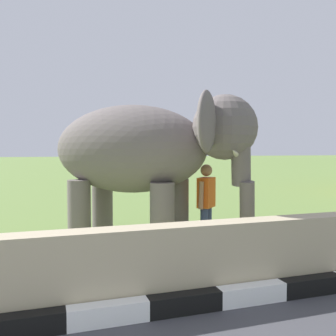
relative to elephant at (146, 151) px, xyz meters
name	(u,v)px	position (x,y,z in m)	size (l,w,h in m)	color
barrier_parapet	(183,264)	(-0.20, -2.55, -1.40)	(28.00, 0.36, 1.00)	tan
elephant	(146,151)	(0.00, 0.00, 0.00)	(3.93, 3.67, 2.92)	#655C5A
person_handler	(206,202)	(1.12, -0.30, -0.98)	(0.53, 0.53, 1.66)	navy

